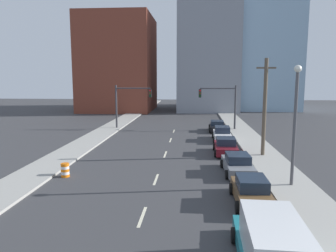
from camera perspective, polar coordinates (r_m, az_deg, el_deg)
name	(u,v)px	position (r m, az deg, el deg)	size (l,w,h in m)	color
sidewalk_left	(121,122)	(50.32, -8.25, 0.72)	(3.07, 93.18, 0.16)	#9E9B93
sidewalk_right	(235,123)	(49.48, 11.53, 0.50)	(3.07, 93.18, 0.16)	#9E9B93
lane_stripe_at_13m	(142,217)	(16.68, -4.52, -15.45)	(0.16, 2.40, 0.01)	beige
lane_stripe_at_19m	(156,179)	(22.21, -2.10, -9.26)	(0.16, 2.40, 0.01)	beige
lane_stripe_at_26m	(165,154)	(29.17, -0.48, -4.95)	(0.16, 2.40, 0.01)	beige
lane_stripe_at_33m	(171,140)	(35.72, 0.45, -2.46)	(0.16, 2.40, 0.01)	beige
lane_stripe_at_39m	(174,131)	(41.71, 1.03, -0.89)	(0.16, 2.40, 0.01)	beige
building_brick_left	(119,64)	(69.50, -8.55, 10.63)	(14.00, 16.00, 19.08)	brown
building_office_center	(207,59)	(71.86, 6.81, 11.49)	(12.00, 20.00, 21.35)	gray
building_glass_right	(263,30)	(77.86, 16.15, 15.71)	(13.00, 20.00, 34.12)	#8CADC6
traffic_signal_left	(127,100)	(43.48, -7.14, 4.47)	(4.83, 0.35, 5.78)	#38383D
traffic_signal_right	(224,101)	(42.78, 9.73, 4.35)	(4.83, 0.35, 5.78)	#38383D
utility_pole_right_mid	(265,107)	(28.82, 16.47, 3.19)	(1.60, 0.32, 8.35)	brown
traffic_barrel	(65,170)	(23.69, -17.48, -7.33)	(0.56, 0.56, 0.95)	orange
street_lamp	(295,117)	(21.17, 21.27, 1.45)	(0.44, 0.44, 7.49)	#4C4C51
box_truck_teal	(273,249)	(12.48, 17.76, -19.66)	(2.61, 6.26, 2.01)	#196B75
sedan_brown	(252,192)	(18.48, 14.34, -11.04)	(2.03, 4.49, 1.47)	brown
sedan_gray	(238,164)	(23.92, 12.03, -6.56)	(2.20, 4.58, 1.41)	slate
sedan_maroon	(226,147)	(29.66, 10.03, -3.54)	(2.21, 4.32, 1.46)	maroon
sedan_white	(222,134)	(35.89, 9.40, -1.40)	(2.13, 4.67, 1.53)	silver
sedan_black	(217,126)	(41.91, 8.54, -0.07)	(2.13, 4.33, 1.36)	black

